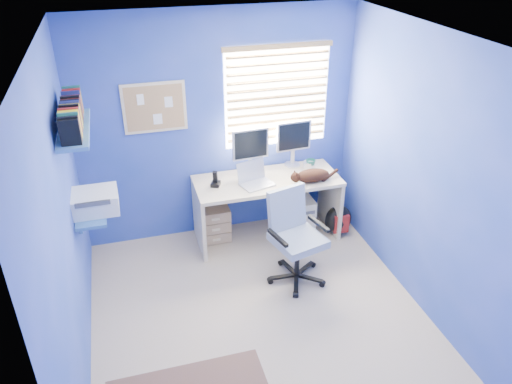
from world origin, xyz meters
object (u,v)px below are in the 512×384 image
object	(u,v)px
laptop	(257,176)
tower_pc	(301,213)
cat	(313,175)
desk	(267,208)
office_chair	(295,248)

from	to	relation	value
laptop	tower_pc	size ratio (longest dim) A/B	0.73
laptop	cat	size ratio (longest dim) A/B	0.88
desk	laptop	size ratio (longest dim) A/B	4.78
cat	office_chair	bearing A→B (deg)	-125.56
office_chair	tower_pc	bearing A→B (deg)	64.89
desk	tower_pc	xyz separation A→B (m)	(0.43, 0.03, -0.14)
desk	laptop	world-z (taller)	laptop
office_chair	desk	bearing A→B (deg)	93.74
laptop	desk	bearing A→B (deg)	17.74
cat	tower_pc	xyz separation A→B (m)	(-0.03, 0.20, -0.58)
laptop	cat	bearing A→B (deg)	-23.31
cat	tower_pc	distance (m)	0.62
laptop	office_chair	xyz separation A→B (m)	(0.20, -0.69, -0.50)
laptop	tower_pc	xyz separation A→B (m)	(0.57, 0.12, -0.62)
tower_pc	office_chair	size ratio (longest dim) A/B	0.47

